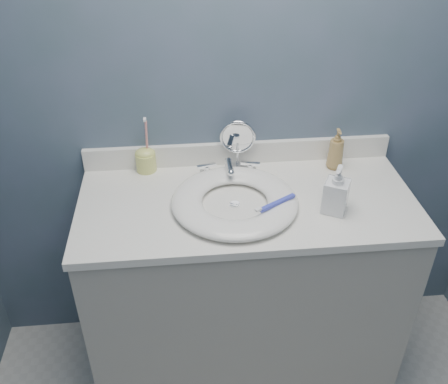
{
  "coord_description": "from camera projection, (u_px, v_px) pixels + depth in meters",
  "views": [
    {
      "loc": [
        -0.23,
        -0.48,
        1.92
      ],
      "look_at": [
        -0.09,
        0.94,
        0.94
      ],
      "focal_mm": 40.0,
      "sensor_mm": 36.0,
      "label": 1
    }
  ],
  "objects": [
    {
      "name": "countertop",
      "position": [
        247.0,
        203.0,
        1.81
      ],
      "size": [
        1.22,
        0.57,
        0.03
      ],
      "primitive_type": "cube",
      "color": "white",
      "rests_on": "vanity_cabinet"
    },
    {
      "name": "drain",
      "position": [
        235.0,
        204.0,
        1.77
      ],
      "size": [
        0.04,
        0.04,
        0.01
      ],
      "primitive_type": "cylinder",
      "color": "silver",
      "rests_on": "countertop"
    },
    {
      "name": "back_wall",
      "position": [
        240.0,
        87.0,
        1.85
      ],
      "size": [
        2.2,
        0.02,
        2.4
      ],
      "primitive_type": "cube",
      "color": "#415861",
      "rests_on": "ground"
    },
    {
      "name": "soap_bottle_amber",
      "position": [
        336.0,
        149.0,
        1.94
      ],
      "size": [
        0.07,
        0.07,
        0.17
      ],
      "primitive_type": "imported",
      "rotation": [
        0.0,
        0.0,
        -0.05
      ],
      "color": "#9F8048",
      "rests_on": "countertop"
    },
    {
      "name": "faucet",
      "position": [
        229.0,
        170.0,
        1.92
      ],
      "size": [
        0.25,
        0.13,
        0.07
      ],
      "color": "silver",
      "rests_on": "countertop"
    },
    {
      "name": "toothbrush_lying",
      "position": [
        276.0,
        203.0,
        1.7
      ],
      "size": [
        0.16,
        0.1,
        0.02
      ],
      "rotation": [
        0.0,
        0.0,
        0.54
      ],
      "color": "#3742C6",
      "rests_on": "basin"
    },
    {
      "name": "basin",
      "position": [
        235.0,
        201.0,
        1.76
      ],
      "size": [
        0.45,
        0.45,
        0.04
      ],
      "primitive_type": null,
      "color": "white",
      "rests_on": "countertop"
    },
    {
      "name": "soap_bottle_clear",
      "position": [
        337.0,
        189.0,
        1.7
      ],
      "size": [
        0.11,
        0.11,
        0.18
      ],
      "primitive_type": "imported",
      "rotation": [
        0.0,
        0.0,
        -0.49
      ],
      "color": "silver",
      "rests_on": "countertop"
    },
    {
      "name": "makeup_mirror",
      "position": [
        238.0,
        142.0,
        1.92
      ],
      "size": [
        0.14,
        0.08,
        0.2
      ],
      "rotation": [
        0.0,
        0.0,
        -0.12
      ],
      "color": "silver",
      "rests_on": "countertop"
    },
    {
      "name": "vanity_cabinet",
      "position": [
        244.0,
        290.0,
        2.06
      ],
      "size": [
        1.2,
        0.55,
        0.85
      ],
      "primitive_type": "cube",
      "color": "#AAA49B",
      "rests_on": "ground"
    },
    {
      "name": "toothbrush_holder",
      "position": [
        146.0,
        159.0,
        1.94
      ],
      "size": [
        0.08,
        0.08,
        0.23
      ],
      "rotation": [
        0.0,
        0.0,
        0.39
      ],
      "color": "#D9DE6F",
      "rests_on": "countertop"
    },
    {
      "name": "backsplash",
      "position": [
        239.0,
        153.0,
        1.99
      ],
      "size": [
        1.22,
        0.02,
        0.09
      ],
      "primitive_type": "cube",
      "color": "white",
      "rests_on": "countertop"
    }
  ]
}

